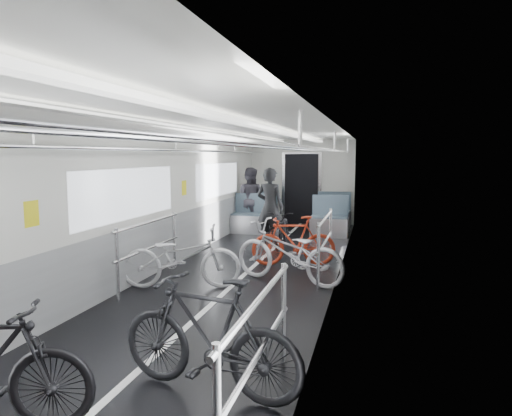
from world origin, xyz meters
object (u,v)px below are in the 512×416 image
Objects in this scene: bike_right_mid at (288,252)px; person_seated at (250,199)px; bike_right_near at (209,335)px; person_standing at (270,207)px; bike_left_far at (181,257)px; bike_aisle at (283,229)px; bike_right_far at (294,241)px.

person_seated is at bearing -140.75° from bike_right_mid.
bike_right_mid is at bearing -170.99° from bike_right_near.
person_standing reaches higher than person_seated.
bike_right_mid is 1.11× the size of person_seated.
bike_left_far is 0.96× the size of bike_right_mid.
person_seated is (-1.30, 2.06, 0.42)m from bike_aisle.
bike_right_near is 8.31m from person_seated.
person_standing reaches higher than bike_right_mid.
person_standing is 1.03× the size of person_seated.
bike_right_mid is at bearing -82.22° from bike_left_far.
person_seated is at bearing -157.48° from bike_right_near.
bike_right_far is 1.59m from bike_aisle.
bike_right_near reaches higher than bike_left_far.
bike_left_far is 1.04× the size of person_standing.
bike_aisle is at bearing 125.37° from person_seated.
person_seated is (-1.00, 1.96, -0.03)m from person_standing.
person_seated reaches higher than bike_right_far.
person_standing is (-0.89, 6.13, 0.35)m from bike_right_near.
person_standing is at bearing -169.30° from bike_right_far.
bike_right_mid is at bearing 122.29° from person_standing.
bike_right_near is 0.91× the size of bike_right_mid.
bike_right_far is (-0.11, 1.11, -0.03)m from bike_right_mid.
bike_left_far is at bearing 94.05° from person_standing.
bike_right_far is 1.84m from person_standing.
bike_right_near is at bearing -14.69° from bike_right_far.
bike_left_far is 1.08× the size of person_seated.
bike_aisle is (-0.50, 1.51, -0.04)m from bike_right_far.
bike_left_far reaches higher than bike_right_far.
bike_right_near reaches higher than bike_aisle.
bike_right_mid is 1.11m from bike_right_far.
bike_aisle is (-0.61, 2.62, -0.08)m from bike_right_mid.
bike_right_far reaches higher than bike_aisle.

